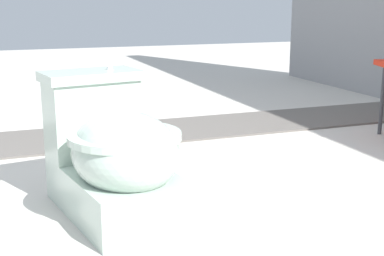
# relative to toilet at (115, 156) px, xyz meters

# --- Properties ---
(ground_plane) EXTENTS (14.00, 14.00, 0.00)m
(ground_plane) POSITION_rel_toilet_xyz_m (-0.01, -0.12, -0.22)
(ground_plane) COLOR beige
(gravel_strip) EXTENTS (0.56, 8.00, 0.01)m
(gravel_strip) POSITION_rel_toilet_xyz_m (-1.15, 0.38, -0.21)
(gravel_strip) COLOR #605B56
(gravel_strip) RESTS_ON ground
(toilet) EXTENTS (0.69, 0.48, 0.52)m
(toilet) POSITION_rel_toilet_xyz_m (0.00, 0.00, 0.00)
(toilet) COLOR #B2C6B7
(toilet) RESTS_ON ground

